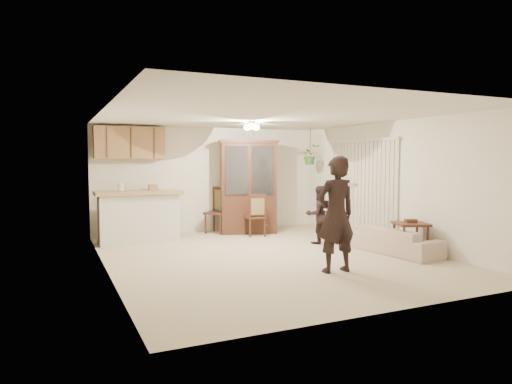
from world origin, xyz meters
name	(u,v)px	position (x,y,z in m)	size (l,w,h in m)	color
floor	(268,257)	(0.00, 0.00, 0.00)	(6.50, 6.50, 0.00)	beige
ceiling	(268,115)	(0.00, 0.00, 2.50)	(5.50, 6.50, 0.02)	white
wall_back	(210,180)	(0.00, 3.25, 1.25)	(5.50, 0.02, 2.50)	white
wall_front	(395,202)	(0.00, -3.25, 1.25)	(5.50, 0.02, 2.50)	white
wall_left	(106,191)	(-2.75, 0.00, 1.25)	(0.02, 6.50, 2.50)	white
wall_right	(391,183)	(2.75, 0.00, 1.25)	(0.02, 6.50, 2.50)	white
breakfast_bar	(139,219)	(-1.85, 2.35, 0.50)	(1.60, 0.55, 1.00)	silver
bar_top	(139,193)	(-1.85, 2.35, 1.05)	(1.75, 0.70, 0.08)	#9E7F5E
upper_cabinets	(130,143)	(-1.90, 3.07, 2.10)	(1.50, 0.34, 0.70)	olive
vertical_blinds	(361,188)	(2.71, 0.90, 1.10)	(0.06, 2.30, 2.10)	beige
ceiling_fixture	(251,126)	(0.20, 1.20, 2.40)	(0.36, 0.36, 0.20)	beige
hanging_plant	(310,155)	(2.30, 2.40, 1.85)	(0.43, 0.37, 0.48)	#2B6026
plant_cord	(310,141)	(2.30, 2.40, 2.17)	(0.01, 0.01, 0.65)	black
sofa	(397,234)	(2.26, -0.76, 0.37)	(1.87, 0.73, 0.73)	beige
adult	(336,214)	(0.45, -1.44, 0.90)	(0.66, 0.43, 1.80)	black
child	(319,211)	(1.51, 0.73, 0.68)	(0.66, 0.51, 1.35)	black
china_hutch	(248,188)	(0.73, 2.59, 1.08)	(1.48, 0.90, 2.18)	#381E14
side_table	(410,238)	(2.38, -0.98, 0.31)	(0.69, 0.69, 0.66)	#381E14
chair_bar	(153,224)	(-1.46, 2.90, 0.30)	(0.52, 0.52, 1.08)	#381E14
chair_hutch_left	(217,220)	(0.05, 2.87, 0.31)	(0.68, 0.68, 1.09)	#381E14
chair_hutch_right	(255,224)	(0.71, 2.15, 0.27)	(0.46, 0.46, 0.97)	#381E14
controller_adult	(353,185)	(0.45, -1.85, 1.37)	(0.05, 0.15, 0.05)	white
controller_child	(326,210)	(1.49, 0.45, 0.73)	(0.03, 0.10, 0.03)	white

